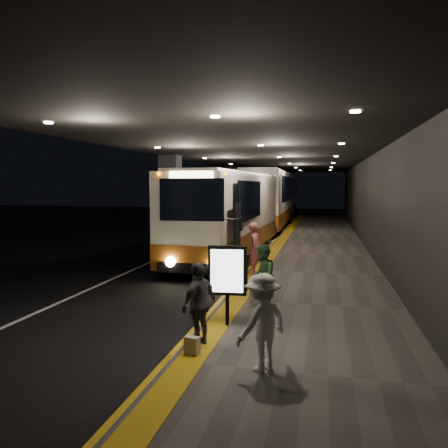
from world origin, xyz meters
The scene contains 19 objects.
ground centered at (0.00, 0.00, 0.00)m, with size 90.00×90.00×0.00m, color black.
lane_line_white centered at (-1.80, 5.00, 0.01)m, with size 0.12×50.00×0.01m, color silver.
kerb_stripe_yellow centered at (2.35, 5.00, 0.01)m, with size 0.18×50.00×0.01m, color gold.
sidewalk centered at (4.75, 5.00, 0.07)m, with size 4.50×50.00×0.15m, color #514C44.
tactile_strip centered at (2.85, 5.00, 0.16)m, with size 0.50×50.00×0.01m, color gold.
terminal_wall centered at (7.00, 5.00, 3.00)m, with size 0.10×50.00×6.00m, color black.
support_columns centered at (-1.50, 4.00, 2.20)m, with size 0.80×24.80×4.40m.
canopy centered at (2.50, 5.00, 4.60)m, with size 9.00×50.00×0.40m, color black.
coach_main centered at (1.02, 4.52, 1.71)m, with size 2.84×11.49×3.56m.
coach_second centered at (1.12, 17.25, 1.94)m, with size 2.79×12.84×4.03m.
coach_third centered at (0.87, 28.61, 1.90)m, with size 3.08×12.66×3.95m.
passenger_boarding centered at (2.80, 0.21, 1.02)m, with size 0.63×0.41×1.73m, color #C45B61.
passenger_waiting_green centered at (3.59, -3.69, 0.92)m, with size 0.75×0.46×1.55m, color #38653A.
passenger_waiting_white centered at (4.08, -7.25, 0.93)m, with size 1.01×0.47×1.57m, color white.
passenger_waiting_grey centered at (2.80, -6.44, 0.93)m, with size 0.92×0.47×1.56m, color #4D4D52.
bag_polka centered at (3.39, -3.42, 0.34)m, with size 0.31×0.13×0.37m, color black.
bag_plain centered at (2.80, -6.90, 0.31)m, with size 0.26×0.15×0.32m, color silver.
info_sign centered at (3.06, -5.22, 1.30)m, with size 0.81×0.19×1.70m.
stanchion_post centered at (2.96, -2.25, 0.67)m, with size 0.05×0.05×1.04m, color black.
Camera 1 is at (4.99, -14.00, 3.11)m, focal length 35.00 mm.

